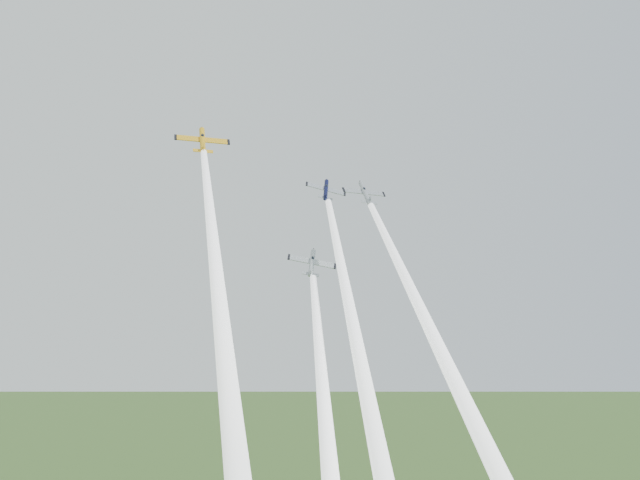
{
  "coord_description": "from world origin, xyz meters",
  "views": [
    {
      "loc": [
        -26.29,
        -118.41,
        79.34
      ],
      "look_at": [
        0.0,
        -6.0,
        92.0
      ],
      "focal_mm": 45.0,
      "sensor_mm": 36.0,
      "label": 1
    }
  ],
  "objects_px": {
    "plane_yellow": "(202,141)",
    "plane_silver_right": "(365,193)",
    "plane_navy": "(326,190)",
    "plane_silver_low": "(312,263)"
  },
  "relations": [
    {
      "from": "plane_yellow",
      "to": "plane_silver_right",
      "type": "relative_size",
      "value": 1.21
    },
    {
      "from": "plane_navy",
      "to": "plane_silver_right",
      "type": "bearing_deg",
      "value": -30.58
    },
    {
      "from": "plane_yellow",
      "to": "plane_silver_low",
      "type": "bearing_deg",
      "value": -24.17
    },
    {
      "from": "plane_yellow",
      "to": "plane_silver_low",
      "type": "height_order",
      "value": "plane_yellow"
    },
    {
      "from": "plane_silver_low",
      "to": "plane_silver_right",
      "type": "bearing_deg",
      "value": 28.38
    },
    {
      "from": "plane_yellow",
      "to": "plane_silver_right",
      "type": "xyz_separation_m",
      "value": [
        24.64,
        -3.48,
        -7.69
      ]
    },
    {
      "from": "plane_navy",
      "to": "plane_silver_right",
      "type": "height_order",
      "value": "plane_navy"
    },
    {
      "from": "plane_yellow",
      "to": "plane_silver_right",
      "type": "distance_m",
      "value": 26.04
    },
    {
      "from": "plane_silver_low",
      "to": "plane_navy",
      "type": "bearing_deg",
      "value": 69.7
    },
    {
      "from": "plane_yellow",
      "to": "plane_silver_low",
      "type": "relative_size",
      "value": 1.17
    }
  ]
}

